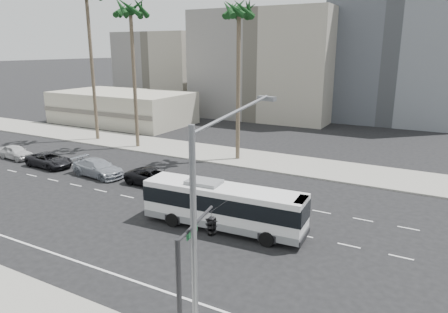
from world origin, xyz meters
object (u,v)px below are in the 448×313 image
Objects in this scene: traffic_signal at (209,231)px; car_c at (49,160)px; car_a at (154,177)px; streetlight_corner at (204,231)px; car_b at (98,168)px; palm_mid at (131,14)px; car_d at (16,152)px; palm_near at (239,15)px; city_bus at (223,205)px.

car_c is at bearing 142.57° from traffic_signal.
streetlight_corner is at bearing -135.11° from car_a.
traffic_signal reaches higher than car_c.
car_a is at bearing -85.33° from car_c.
car_b is 18.90m from palm_mid.
car_d is 0.76× the size of traffic_signal.
palm_near is 0.96× the size of palm_mid.
car_a is at bearing 124.30° from traffic_signal.
palm_near reaches higher than city_bus.
streetlight_corner is 38.47m from palm_mid.
city_bus reaches higher than car_c.
car_d is 36.81m from traffic_signal.
palm_near reaches higher than car_c.
traffic_signal is (33.53, -14.60, 4.19)m from car_d.
car_d reaches higher than car_c.
car_a is 19.00m from car_d.
car_d is at bearing 167.21° from city_bus.
palm_near is (-11.90, 26.04, 10.11)m from traffic_signal.
city_bus reaches higher than car_d.
car_d is 0.26× the size of palm_mid.
palm_near is at bearing -11.55° from car_a.
streetlight_corner is (15.17, -16.13, 4.92)m from car_a.
palm_near is (2.64, 11.24, 14.31)m from car_a.
car_c is 0.89× the size of traffic_signal.
car_b is at bearing 161.05° from city_bus.
city_bus is 0.68× the size of palm_near.
car_b is 0.33× the size of palm_mid.
streetlight_corner reaches higher than car_b.
car_b is at bearing 95.76° from car_a.
car_a is 0.96× the size of car_b.
car_c is 32.65m from streetlight_corner.
palm_near reaches higher than traffic_signal.
city_bus reaches higher than car_b.
car_c is at bearing -101.91° from palm_mid.
car_b is 0.34× the size of palm_near.
palm_mid reaches higher than car_a.
car_d is at bearing 94.12° from car_b.
palm_near is (8.99, 11.70, 14.24)m from car_b.
palm_near reaches higher than car_b.
car_d is at bearing 88.57° from car_c.
car_a reaches higher than car_c.
traffic_signal is at bearing -65.44° from palm_near.
car_c is 0.31× the size of palm_mid.
traffic_signal is (-0.64, 1.34, -0.71)m from streetlight_corner.
car_a is 0.92× the size of traffic_signal.
streetlight_corner is 0.58× the size of palm_mid.
car_b reaches higher than car_d.
traffic_signal is (20.89, -14.34, 4.14)m from car_b.
car_b is 0.95× the size of traffic_signal.
traffic_signal is at bearing -119.16° from car_b.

